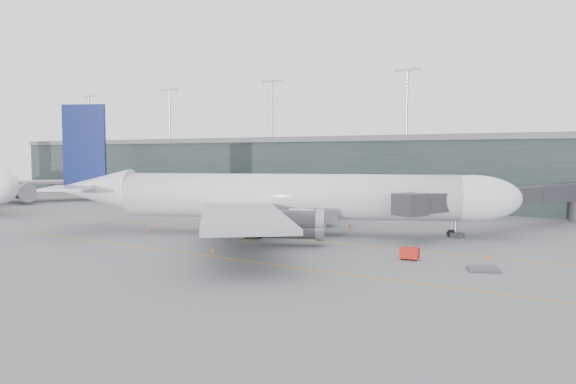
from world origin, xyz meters
The scene contains 17 objects.
ground centered at (0.00, 0.00, 0.00)m, with size 320.00×320.00×0.00m, color #56555A.
taxiline_a centered at (0.00, -4.00, 0.01)m, with size 160.00×0.25×0.02m, color #C68012.
taxiline_b centered at (0.00, -20.00, 0.01)m, with size 160.00×0.25×0.02m, color #C68012.
taxiline_lead_main centered at (5.00, 20.00, 0.01)m, with size 0.25×60.00×0.02m, color #C68012.
taxiline_lead_adj centered at (-75.00, 20.00, 0.01)m, with size 0.25×60.00×0.02m, color #C68012.
terminal centered at (0.00, 58.00, 7.62)m, with size 240.00×36.00×29.00m.
main_aircraft centered at (6.06, -1.16, 5.23)m, with size 63.22×58.19×18.65m.
jet_bridge centered at (30.21, 22.37, 4.86)m, with size 18.79×44.36×6.49m.
gse_cart centered at (27.85, -9.92, 0.74)m, with size 2.08×1.46×1.33m.
baggage_dolly centered at (35.92, -11.36, 0.17)m, with size 2.89×2.31×0.29m, color #39383D.
uld_a centered at (-6.60, 9.55, 1.07)m, with size 2.76×2.53×2.04m.
uld_b centered at (-1.01, 11.48, 0.97)m, with size 2.51×2.29×1.85m.
uld_c centered at (-0.66, 10.18, 0.92)m, with size 2.11×1.77×1.75m.
cone_nose centered at (34.95, -5.10, 0.32)m, with size 0.40×0.40×0.63m, color #E54C0C.
cone_wing_stbd centered at (7.07, -17.93, 0.31)m, with size 0.39×0.39×0.62m, color #F44C0D.
cone_wing_port centered at (10.80, 9.77, 0.33)m, with size 0.41×0.41×0.66m, color orange.
cone_tail centered at (-11.19, -10.61, 0.37)m, with size 0.47×0.47×0.74m, color red.
Camera 1 is at (49.34, -67.27, 11.52)m, focal length 35.00 mm.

